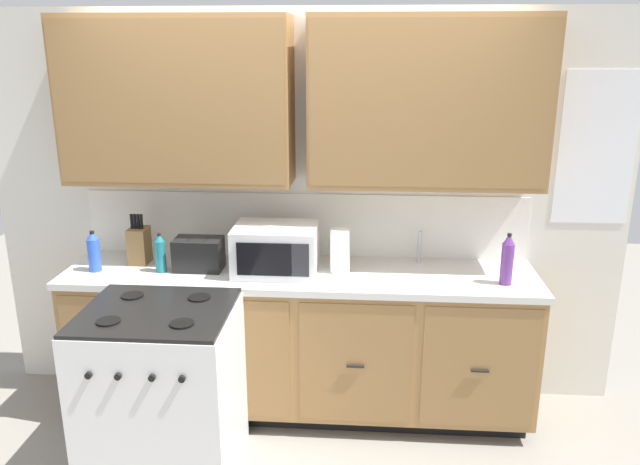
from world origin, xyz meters
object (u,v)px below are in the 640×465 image
Objects in this scene: paper_towel_roll at (340,251)px; bottle_blue at (94,252)px; bottle_violet at (507,260)px; stove_range at (163,392)px; toaster at (199,254)px; knife_block at (139,245)px; bottle_teal at (160,253)px; microwave at (276,249)px.

paper_towel_roll is 1.44m from bottle_blue.
bottle_violet is at bearing -0.86° from bottle_blue.
stove_range is 3.39× the size of toaster.
stove_range is 3.22× the size of bottle_violet.
bottle_violet is at bearing -3.46° from toaster.
bottle_teal is at bearing -39.42° from knife_block.
toaster is at bearing 176.54° from bottle_violet.
knife_block reaches higher than paper_towel_roll.
bottle_violet is (1.77, -0.11, 0.05)m from toaster.
bottle_violet is at bearing 15.60° from stove_range.
bottle_blue is (-1.07, -0.06, -0.02)m from microwave.
paper_towel_roll is at bearing -3.15° from knife_block.
microwave is 1.55× the size of knife_block.
toaster is at bearing 178.42° from microwave.
paper_towel_roll is (1.23, -0.07, 0.01)m from knife_block.
bottle_teal is at bearing -165.05° from toaster.
stove_range is at bearing -64.98° from knife_block.
stove_range is at bearing -74.85° from bottle_teal.
microwave is 0.47m from toaster.
bottle_teal is (-0.68, -0.04, -0.02)m from microwave.
bottle_teal is at bearing 178.55° from bottle_violet.
bottle_violet reaches higher than microwave.
microwave is 1.71× the size of toaster.
bottle_teal is (0.18, -0.15, 0.00)m from knife_block.
paper_towel_roll is at bearing 5.36° from microwave.
microwave is 1.85× the size of paper_towel_roll.
stove_range is 1.99m from bottle_violet.
stove_range is 0.82m from bottle_teal.
paper_towel_roll reaches higher than toaster.
bottle_violet reaches higher than bottle_blue.
stove_range is 1.00m from microwave.
microwave is at bearing -174.64° from paper_towel_roll.
knife_block reaches higher than bottle_teal.
microwave reaches higher than toaster.
bottle_violet reaches higher than stove_range.
microwave is 0.38m from paper_towel_roll.
bottle_blue is at bearing -176.86° from microwave.
bottle_violet is 1.25× the size of bottle_teal.
knife_block is 0.23m from bottle_teal.
paper_towel_roll is (0.84, 0.02, 0.03)m from toaster.
bottle_blue reaches higher than toaster.
paper_towel_roll is (0.37, 0.04, -0.01)m from microwave.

